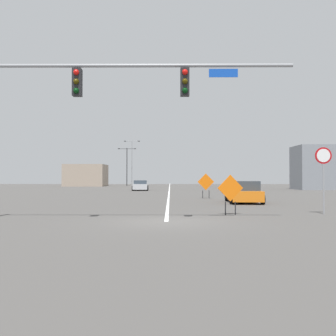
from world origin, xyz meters
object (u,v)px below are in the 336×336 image
car_silver_passing (140,186)px  car_orange_distant (244,193)px  construction_sign_left_shoulder (230,190)px  street_lamp_mid_right (127,163)px  stop_sign (323,167)px  construction_sign_right_lane (206,183)px  street_lamp_near_right (132,159)px  traffic_signal_assembly (80,95)px

car_silver_passing → car_orange_distant: car_orange_distant is taller
construction_sign_left_shoulder → street_lamp_mid_right: bearing=100.4°
stop_sign → construction_sign_right_lane: (-4.13, 13.71, -0.90)m
construction_sign_left_shoulder → car_orange_distant: construction_sign_left_shoulder is taller
street_lamp_near_right → car_silver_passing: street_lamp_near_right is taller
street_lamp_near_right → construction_sign_left_shoulder: 65.38m
car_silver_passing → street_lamp_near_right: bearing=97.6°
construction_sign_right_lane → traffic_signal_assembly: bearing=-110.5°
stop_sign → street_lamp_near_right: street_lamp_near_right is taller
traffic_signal_assembly → street_lamp_mid_right: 65.55m
street_lamp_mid_right → construction_sign_left_shoulder: (11.51, -62.51, -3.47)m
traffic_signal_assembly → construction_sign_left_shoulder: traffic_signal_assembly is taller
street_lamp_mid_right → car_silver_passing: street_lamp_mid_right is taller
construction_sign_left_shoulder → construction_sign_right_lane: 13.98m
stop_sign → construction_sign_left_shoulder: bearing=-176.4°
stop_sign → street_lamp_near_right: size_ratio=0.33×
stop_sign → traffic_signal_assembly: bearing=-163.5°
construction_sign_left_shoulder → stop_sign: bearing=3.6°
street_lamp_mid_right → car_orange_distant: size_ratio=1.68×
traffic_signal_assembly → stop_sign: 11.19m
car_orange_distant → street_lamp_near_right: bearing=103.0°
construction_sign_left_shoulder → construction_sign_right_lane: size_ratio=0.90×
stop_sign → car_silver_passing: 35.11m
car_orange_distant → traffic_signal_assembly: bearing=-126.3°
street_lamp_near_right → construction_sign_left_shoulder: bearing=-80.6°
traffic_signal_assembly → construction_sign_right_lane: bearing=69.5°
car_silver_passing → stop_sign: bearing=-72.0°
construction_sign_right_lane → construction_sign_left_shoulder: bearing=-90.6°
stop_sign → street_lamp_near_right: bearing=103.2°
construction_sign_left_shoulder → construction_sign_right_lane: construction_sign_right_lane is taller
street_lamp_near_right → construction_sign_right_lane: bearing=-77.9°
construction_sign_right_lane → car_orange_distant: 5.90m
construction_sign_right_lane → car_silver_passing: construction_sign_right_lane is taller
street_lamp_mid_right → car_silver_passing: 29.57m
stop_sign → construction_sign_right_lane: 14.35m
construction_sign_left_shoulder → traffic_signal_assembly: bearing=-155.3°
stop_sign → construction_sign_left_shoulder: size_ratio=1.70×
car_orange_distant → construction_sign_right_lane: bearing=110.1°
street_lamp_mid_right → construction_sign_right_lane: 50.02m
construction_sign_left_shoulder → car_orange_distant: size_ratio=0.39×
traffic_signal_assembly → construction_sign_left_shoulder: (6.13, 2.82, -3.71)m
stop_sign → construction_sign_right_lane: bearing=106.8°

